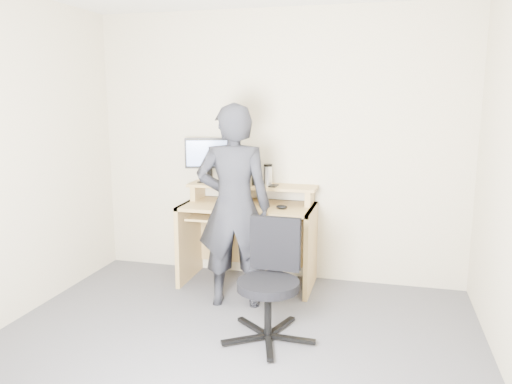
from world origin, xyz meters
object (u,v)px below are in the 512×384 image
at_px(desk, 250,224).
at_px(office_chair, 271,276).
at_px(monitor, 209,156).
at_px(person, 234,207).

height_order(desk, office_chair, desk).
height_order(desk, monitor, monitor).
distance_m(office_chair, person, 0.75).
bearing_deg(desk, office_chair, -67.64).
bearing_deg(person, monitor, -65.70).
bearing_deg(person, desk, -99.09).
bearing_deg(monitor, desk, -29.30).
xyz_separation_m(monitor, office_chair, (0.86, -1.14, -0.70)).
relative_size(desk, office_chair, 1.43).
height_order(monitor, office_chair, monitor).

